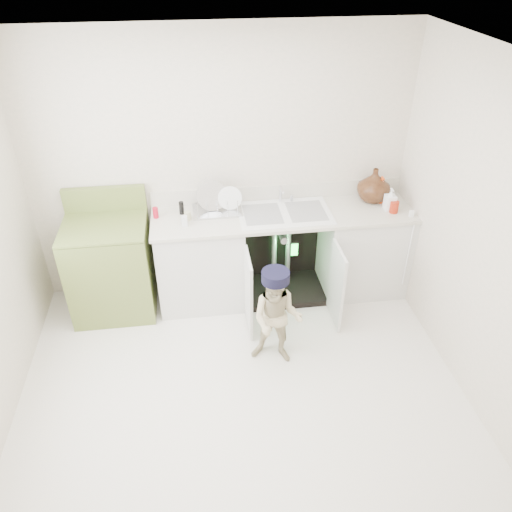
% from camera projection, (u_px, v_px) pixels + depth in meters
% --- Properties ---
extents(ground, '(3.50, 3.50, 0.00)m').
position_uv_depth(ground, '(242.00, 386.00, 4.04)').
color(ground, silver).
rests_on(ground, ground).
extents(room_shell, '(6.00, 5.50, 1.26)m').
position_uv_depth(room_shell, '(239.00, 258.00, 3.34)').
color(room_shell, beige).
rests_on(room_shell, ground).
extents(counter_run, '(2.44, 1.02, 1.22)m').
position_uv_depth(counter_run, '(286.00, 251.00, 4.84)').
color(counter_run, silver).
rests_on(counter_run, ground).
extents(avocado_stove, '(0.74, 0.65, 1.15)m').
position_uv_depth(avocado_stove, '(111.00, 266.00, 4.63)').
color(avocado_stove, '#5D7031').
rests_on(avocado_stove, ground).
extents(repair_worker, '(0.54, 0.82, 0.90)m').
position_uv_depth(repair_worker, '(277.00, 317.00, 4.05)').
color(repair_worker, '#CBB892').
rests_on(repair_worker, ground).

